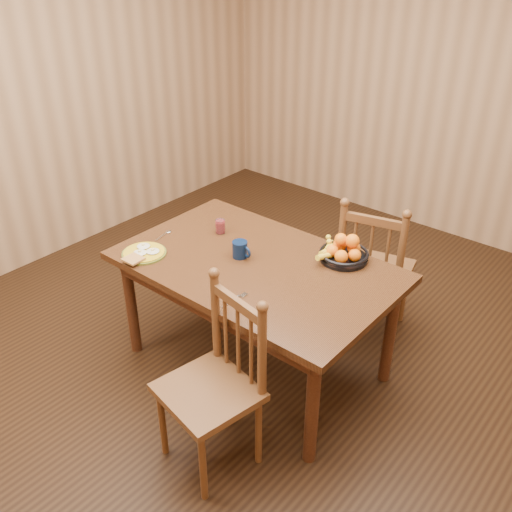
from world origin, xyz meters
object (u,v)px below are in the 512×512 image
Objects in this scene: chair_far at (373,270)px; breakfast_plate at (144,253)px; dining_table at (256,276)px; chair_near at (215,385)px; coffee_mug at (240,249)px; fruit_bowl at (343,252)px.

chair_far is 3.49× the size of breakfast_plate.
chair_near is (0.30, -0.68, -0.19)m from dining_table.
coffee_mug is at bearing -179.51° from dining_table.
dining_table is 0.68m from breakfast_plate.
dining_table is 0.53m from fruit_bowl.
chair_far is at bearing 49.48° from breakfast_plate.
chair_near is 0.98m from breakfast_plate.
dining_table is 0.86m from chair_far.
chair_far reaches higher than fruit_bowl.
breakfast_plate is at bearing -148.72° from dining_table.
chair_far is at bearing 97.84° from chair_near.
fruit_bowl is (0.36, 0.36, 0.14)m from dining_table.
chair_far is 1.44m from chair_near.
breakfast_plate is 2.15× the size of coffee_mug.
chair_far is 0.95m from coffee_mug.
dining_table is 4.94× the size of fruit_bowl.
coffee_mug reaches higher than dining_table.
dining_table is at bearing 49.59° from chair_far.
dining_table is 1.63× the size of chair_near.
breakfast_plate is 1.18m from fruit_bowl.
coffee_mug is at bearing 42.87° from chair_far.
coffee_mug is at bearing 37.27° from breakfast_plate.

